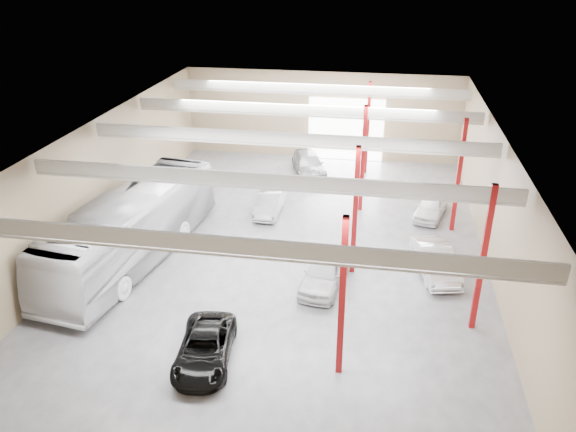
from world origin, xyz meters
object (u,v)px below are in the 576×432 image
(black_sedan, at_px, (205,348))
(car_row_c, at_px, (309,164))
(car_right_near, at_px, (435,261))
(car_right_far, at_px, (431,207))
(car_row_a, at_px, (325,272))
(coach_bus, at_px, (133,227))
(car_row_b, at_px, (269,203))

(black_sedan, height_order, car_row_c, car_row_c)
(car_right_near, relative_size, car_right_far, 1.17)
(car_right_far, bearing_deg, car_row_a, -106.78)
(coach_bus, distance_m, car_row_c, 16.56)
(black_sedan, xyz_separation_m, car_right_near, (9.83, 8.80, 0.13))
(car_row_a, bearing_deg, black_sedan, -113.90)
(coach_bus, distance_m, car_right_far, 18.42)
(black_sedan, height_order, car_row_a, car_row_a)
(car_row_a, distance_m, car_row_b, 9.32)
(car_row_a, xyz_separation_m, car_row_c, (-2.96, 15.66, -0.02))
(car_row_c, xyz_separation_m, car_right_far, (8.76, -6.29, -0.08))
(car_right_near, xyz_separation_m, car_right_far, (0.20, 7.21, -0.09))
(black_sedan, relative_size, car_right_near, 0.99)
(car_row_a, height_order, car_right_far, car_row_a)
(coach_bus, xyz_separation_m, car_row_b, (6.06, 7.17, -1.28))
(car_row_c, height_order, car_right_near, car_right_near)
(car_row_b, relative_size, car_row_c, 0.78)
(car_row_c, bearing_deg, coach_bus, -134.17)
(car_row_b, bearing_deg, car_right_near, -30.47)
(coach_bus, distance_m, car_right_near, 16.24)
(coach_bus, height_order, car_row_a, coach_bus)
(car_row_c, bearing_deg, car_right_near, -74.43)
(car_right_far, bearing_deg, car_row_c, 159.30)
(coach_bus, bearing_deg, car_row_c, 70.12)
(car_row_c, bearing_deg, car_row_a, -96.08)
(car_row_b, bearing_deg, coach_bus, -129.92)
(black_sedan, relative_size, car_row_c, 0.89)
(black_sedan, relative_size, car_right_far, 1.16)
(coach_bus, bearing_deg, car_right_far, 34.62)
(coach_bus, height_order, car_row_b, coach_bus)
(car_right_far, bearing_deg, car_right_near, -76.63)
(car_right_far, bearing_deg, coach_bus, -137.88)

